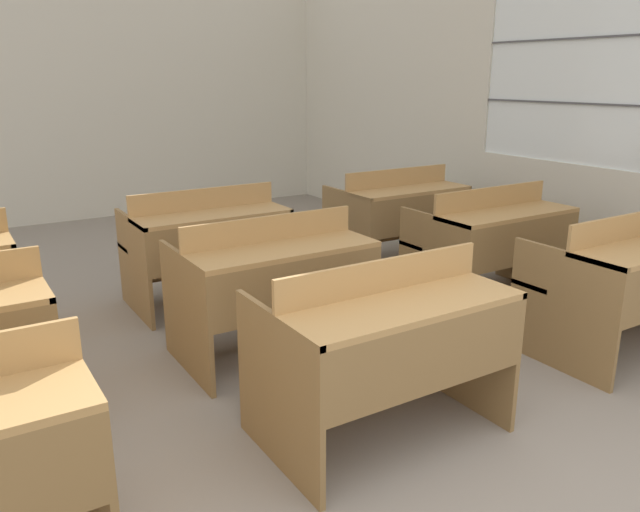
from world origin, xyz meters
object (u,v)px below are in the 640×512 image
(bench_second_right, at_px, (491,239))
(bench_third_center, at_px, (207,241))
(bench_front_right, at_px, (627,278))
(bench_third_right, at_px, (399,213))
(wastepaper_bin, at_px, (416,224))
(bench_second_center, at_px, (273,280))
(bench_front_center, at_px, (384,342))

(bench_second_right, distance_m, bench_third_center, 2.13)
(bench_front_right, relative_size, bench_third_center, 1.00)
(bench_third_right, bearing_deg, wastepaper_bin, 39.81)
(bench_second_center, xyz_separation_m, bench_second_right, (1.85, 0.00, 0.00))
(bench_front_right, distance_m, wastepaper_bin, 2.94)
(bench_front_right, bearing_deg, bench_second_right, 90.28)
(bench_front_center, height_order, wastepaper_bin, bench_front_center)
(wastepaper_bin, bearing_deg, bench_third_center, -165.81)
(bench_front_right, bearing_deg, bench_front_center, 179.35)
(bench_front_center, xyz_separation_m, bench_front_right, (1.84, -0.02, 0.00))
(bench_second_center, distance_m, wastepaper_bin, 3.14)
(bench_third_center, bearing_deg, wastepaper_bin, 14.19)
(wastepaper_bin, bearing_deg, bench_second_right, -113.35)
(bench_front_center, bearing_deg, bench_second_center, 90.80)
(bench_front_right, distance_m, bench_third_right, 2.20)
(bench_front_right, distance_m, bench_second_center, 2.16)
(bench_second_center, height_order, bench_third_right, same)
(bench_front_center, bearing_deg, bench_third_center, 90.05)
(bench_second_right, bearing_deg, wastepaper_bin, 66.65)
(bench_front_right, xyz_separation_m, bench_third_center, (-1.85, 2.17, 0.00))
(bench_third_center, xyz_separation_m, wastepaper_bin, (2.59, 0.65, -0.33))
(bench_third_right, bearing_deg, bench_front_right, -89.88)
(bench_front_center, height_order, bench_second_center, same)
(bench_second_right, height_order, bench_third_center, same)
(wastepaper_bin, bearing_deg, bench_front_right, -104.71)
(bench_second_right, bearing_deg, bench_front_right, -89.72)
(bench_second_right, height_order, bench_third_right, same)
(bench_front_center, bearing_deg, bench_front_right, -0.65)
(bench_third_right, bearing_deg, bench_second_right, -90.03)
(bench_front_center, xyz_separation_m, wastepaper_bin, (2.59, 2.80, -0.33))
(bench_front_center, distance_m, bench_front_right, 1.84)
(bench_front_right, relative_size, bench_third_right, 1.00)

